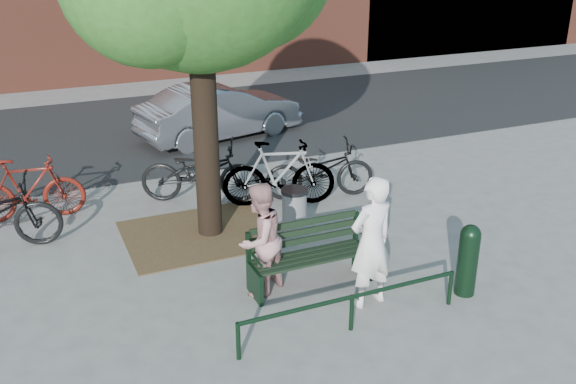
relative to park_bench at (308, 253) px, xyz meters
name	(u,v)px	position (x,y,z in m)	size (l,w,h in m)	color
ground	(310,285)	(0.00, -0.08, -0.48)	(90.00, 90.00, 0.00)	gray
dirt_pit	(199,234)	(-1.00, 2.12, -0.47)	(2.40, 2.00, 0.02)	brown
road	(168,127)	(0.00, 8.42, -0.47)	(40.00, 7.00, 0.01)	black
park_bench	(308,253)	(0.00, 0.00, 0.00)	(1.74, 0.54, 0.97)	black
guard_railing	(352,302)	(0.00, -1.28, -0.08)	(3.06, 0.06, 0.51)	black
person_left	(371,242)	(0.52, -0.81, 0.44)	(0.67, 0.44, 1.83)	white
person_right	(259,240)	(-0.71, 0.05, 0.32)	(0.78, 0.61, 1.60)	tan
bollard	(468,257)	(1.87, -1.13, 0.08)	(0.28, 0.28, 1.04)	black
litter_bin	(294,214)	(0.38, 1.33, -0.03)	(0.43, 0.43, 0.88)	gray
bicycle_b	(28,189)	(-3.49, 3.87, 0.08)	(0.53, 1.87, 1.12)	#5B140D
bicycle_c	(200,172)	(-0.56, 3.49, 0.09)	(0.76, 2.18, 1.14)	black
bicycle_d	(279,173)	(0.70, 2.73, 0.13)	(0.58, 2.04, 1.23)	gray
bicycle_e	(320,170)	(1.54, 2.78, 0.06)	(0.72, 2.05, 1.08)	black
parked_car	(220,111)	(0.97, 7.06, 0.17)	(1.38, 3.95, 1.30)	gray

